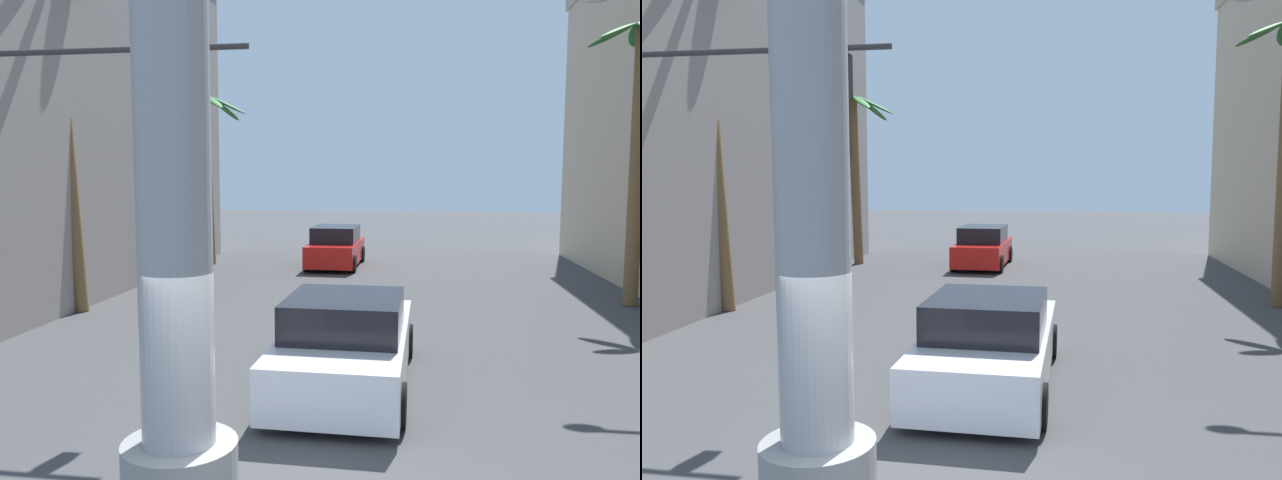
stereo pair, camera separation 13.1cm
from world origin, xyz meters
TOP-DOWN VIEW (x-y plane):
  - ground_plane at (0.00, 10.00)m, footprint 94.23×94.23m
  - building_left at (-11.56, 12.80)m, footprint 9.00×17.67m
  - traffic_light_mast at (-4.96, 4.45)m, footprint 5.51×0.32m
  - car_lead at (0.33, 4.57)m, footprint 2.19×5.00m
  - car_far at (-1.52, 18.25)m, footprint 2.01×4.30m
  - palm_tree_mid_right at (7.24, 12.24)m, footprint 2.44×2.49m
  - palm_tree_far_left at (-6.59, 18.13)m, footprint 3.21×3.21m
  - palm_tree_mid_left at (-7.28, 9.22)m, footprint 2.82×2.81m

SIDE VIEW (x-z plane):
  - ground_plane at x=0.00m, z-range 0.00..0.00m
  - car_lead at x=0.33m, z-range -0.08..1.48m
  - car_far at x=-1.52m, z-range -0.05..1.51m
  - traffic_light_mast at x=-4.96m, z-range 1.21..6.86m
  - palm_tree_far_left at x=-6.59m, z-range 1.03..7.68m
  - palm_tree_mid_right at x=7.24m, z-range 0.66..8.19m
  - palm_tree_mid_left at x=-7.28m, z-range 0.94..9.99m
  - building_left at x=-11.56m, z-range 0.01..11.87m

